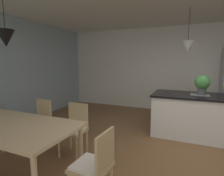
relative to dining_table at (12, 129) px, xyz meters
The scene contains 11 objects.
ground_plane 2.58m from the dining_table, 29.59° to the left, with size 10.00×8.40×0.04m, color brown.
wall_back_kitchen 5.02m from the dining_table, 64.32° to the left, with size 10.00×0.12×2.70m, color white.
window_wall_left_glazing 2.36m from the dining_table, 147.25° to the left, with size 0.06×8.40×2.70m, color #9EB7C6.
dining_table is the anchor object (origin of this frame).
chair_far_right 0.97m from the dining_table, 65.01° to the left, with size 0.41×0.41×0.87m.
chair_far_left 0.97m from the dining_table, 114.83° to the left, with size 0.44×0.44×0.87m.
chair_kitchen_end 1.28m from the dining_table, ahead, with size 0.42×0.42×0.87m.
kitchen_island 3.59m from the dining_table, 45.02° to the left, with size 2.18×0.97×0.91m.
pendant_over_table 1.21m from the dining_table, 136.71° to the left, with size 0.23×0.23×0.92m.
pendant_over_island_main 3.51m from the dining_table, 50.23° to the left, with size 0.25×0.25×0.91m.
potted_plant_on_island 3.54m from the dining_table, 46.22° to the left, with size 0.30×0.30×0.42m.
Camera 1 is at (-0.01, -2.83, 1.58)m, focal length 28.79 mm.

